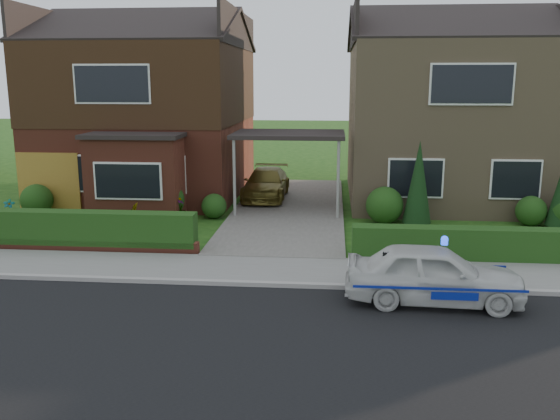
# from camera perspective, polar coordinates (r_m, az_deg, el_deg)

# --- Properties ---
(ground) EXTENTS (120.00, 120.00, 0.00)m
(ground) POSITION_cam_1_polar(r_m,az_deg,el_deg) (10.55, -3.78, -12.98)
(ground) COLOR #184412
(ground) RESTS_ON ground
(road) EXTENTS (60.00, 6.00, 0.02)m
(road) POSITION_cam_1_polar(r_m,az_deg,el_deg) (10.55, -3.78, -12.98)
(road) COLOR black
(road) RESTS_ON ground
(kerb) EXTENTS (60.00, 0.16, 0.12)m
(kerb) POSITION_cam_1_polar(r_m,az_deg,el_deg) (13.32, -1.74, -7.17)
(kerb) COLOR #9E9993
(kerb) RESTS_ON ground
(sidewalk) EXTENTS (60.00, 2.00, 0.10)m
(sidewalk) POSITION_cam_1_polar(r_m,az_deg,el_deg) (14.31, -1.24, -5.81)
(sidewalk) COLOR slate
(sidewalk) RESTS_ON ground
(driveway) EXTENTS (3.80, 12.00, 0.12)m
(driveway) POSITION_cam_1_polar(r_m,az_deg,el_deg) (20.95, 0.87, 0.08)
(driveway) COLOR #666059
(driveway) RESTS_ON ground
(house_left) EXTENTS (7.50, 9.53, 7.25)m
(house_left) POSITION_cam_1_polar(r_m,az_deg,el_deg) (24.45, -12.44, 10.42)
(house_left) COLOR brown
(house_left) RESTS_ON ground
(house_right) EXTENTS (7.50, 8.06, 7.25)m
(house_right) POSITION_cam_1_polar(r_m,az_deg,el_deg) (23.81, 15.74, 9.85)
(house_right) COLOR #927959
(house_right) RESTS_ON ground
(carport_link) EXTENTS (3.80, 3.00, 2.77)m
(carport_link) POSITION_cam_1_polar(r_m,az_deg,el_deg) (20.51, 0.88, 7.16)
(carport_link) COLOR black
(carport_link) RESTS_ON ground
(garage_door) EXTENTS (2.20, 0.10, 2.10)m
(garage_door) POSITION_cam_1_polar(r_m,az_deg,el_deg) (21.98, -21.35, 2.44)
(garage_door) COLOR brown
(garage_door) RESTS_ON ground
(dwarf_wall) EXTENTS (7.70, 0.25, 0.36)m
(dwarf_wall) POSITION_cam_1_polar(r_m,az_deg,el_deg) (17.00, -20.61, -3.22)
(dwarf_wall) COLOR brown
(dwarf_wall) RESTS_ON ground
(hedge_left) EXTENTS (7.50, 0.55, 0.90)m
(hedge_left) POSITION_cam_1_polar(r_m,az_deg,el_deg) (17.17, -20.35, -3.66)
(hedge_left) COLOR #143310
(hedge_left) RESTS_ON ground
(hedge_right) EXTENTS (7.50, 0.55, 0.80)m
(hedge_right) POSITION_cam_1_polar(r_m,az_deg,el_deg) (16.01, 20.48, -4.81)
(hedge_right) COLOR #143310
(hedge_right) RESTS_ON ground
(shrub_left_far) EXTENTS (1.08, 1.08, 1.08)m
(shrub_left_far) POSITION_cam_1_polar(r_m,az_deg,el_deg) (21.77, -22.37, 0.90)
(shrub_left_far) COLOR #143310
(shrub_left_far) RESTS_ON ground
(shrub_left_mid) EXTENTS (1.32, 1.32, 1.32)m
(shrub_left_mid) POSITION_cam_1_polar(r_m,az_deg,el_deg) (19.89, -11.08, 0.95)
(shrub_left_mid) COLOR #143310
(shrub_left_mid) RESTS_ON ground
(shrub_left_near) EXTENTS (0.84, 0.84, 0.84)m
(shrub_left_near) POSITION_cam_1_polar(r_m,az_deg,el_deg) (19.84, -6.37, 0.38)
(shrub_left_near) COLOR #143310
(shrub_left_near) RESTS_ON ground
(shrub_right_near) EXTENTS (1.20, 1.20, 1.20)m
(shrub_right_near) POSITION_cam_1_polar(r_m,az_deg,el_deg) (19.29, 10.03, 0.46)
(shrub_right_near) COLOR #143310
(shrub_right_near) RESTS_ON ground
(shrub_right_mid) EXTENTS (0.96, 0.96, 0.96)m
(shrub_right_mid) POSITION_cam_1_polar(r_m,az_deg,el_deg) (20.33, 23.02, -0.08)
(shrub_right_mid) COLOR #143310
(shrub_right_mid) RESTS_ON ground
(conifer_a) EXTENTS (0.90, 0.90, 2.60)m
(conifer_a) POSITION_cam_1_polar(r_m,az_deg,el_deg) (19.07, 13.15, 2.33)
(conifer_a) COLOR black
(conifer_a) RESTS_ON ground
(police_car) EXTENTS (3.32, 3.67, 1.39)m
(police_car) POSITION_cam_1_polar(r_m,az_deg,el_deg) (12.61, 14.58, -6.04)
(police_car) COLOR silver
(police_car) RESTS_ON ground
(driveway_car) EXTENTS (1.61, 3.85, 1.11)m
(driveway_car) POSITION_cam_1_polar(r_m,az_deg,el_deg) (22.56, -1.34, 2.56)
(driveway_car) COLOR olive
(driveway_car) RESTS_ON driveway
(potted_plant_a) EXTENTS (0.43, 0.35, 0.70)m
(potted_plant_a) POSITION_cam_1_polar(r_m,az_deg,el_deg) (21.31, -24.57, -0.04)
(potted_plant_a) COLOR gray
(potted_plant_a) RESTS_ON ground
(potted_plant_b) EXTENTS (0.58, 0.57, 0.83)m
(potted_plant_b) POSITION_cam_1_polar(r_m,az_deg,el_deg) (18.82, -14.06, -0.60)
(potted_plant_b) COLOR gray
(potted_plant_b) RESTS_ON ground
(potted_plant_c) EXTENTS (0.51, 0.51, 0.84)m
(potted_plant_c) POSITION_cam_1_polar(r_m,az_deg,el_deg) (19.51, -9.73, 0.07)
(potted_plant_c) COLOR gray
(potted_plant_c) RESTS_ON ground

